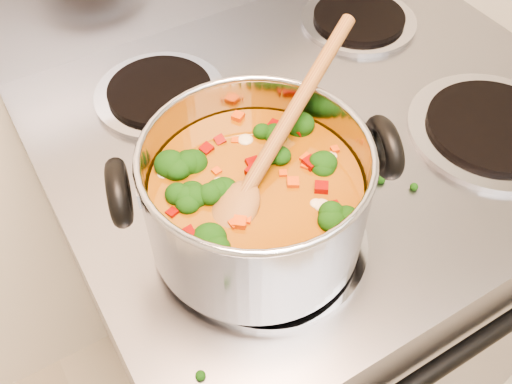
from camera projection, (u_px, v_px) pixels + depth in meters
electric_range at (301, 276)px, 1.17m from camera, size 0.78×0.70×1.08m
stockpot at (256, 198)px, 0.62m from camera, size 0.31×0.25×0.15m
wooden_spoon at (266, 157)px, 0.60m from camera, size 0.28×0.17×0.11m
cooktop_crumbs at (130, 230)px, 0.69m from camera, size 0.09×0.18×0.01m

